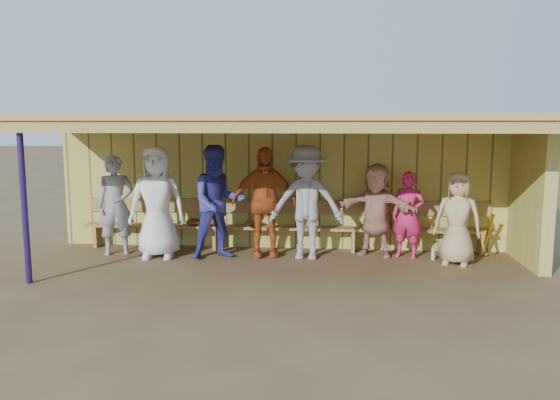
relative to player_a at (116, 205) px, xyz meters
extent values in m
plane|color=brown|center=(2.99, -0.50, -0.90)|extent=(90.00, 90.00, 0.00)
imported|color=gray|center=(0.00, 0.00, 0.00)|extent=(0.77, 0.64, 1.79)
imported|color=white|center=(0.82, -0.18, 0.09)|extent=(1.03, 0.74, 1.98)
imported|color=#34358F|center=(1.90, -0.14, 0.10)|extent=(1.19, 1.08, 1.99)
imported|color=#B5501D|center=(2.68, 0.08, 0.08)|extent=(1.21, 0.65, 1.96)
imported|color=gray|center=(3.44, -0.02, 0.10)|extent=(1.32, 0.80, 1.99)
imported|color=tan|center=(4.66, 0.27, -0.07)|extent=(1.62, 0.95, 1.66)
imported|color=#C31F56|center=(5.21, 0.18, -0.13)|extent=(0.65, 0.54, 1.53)
imported|color=tan|center=(5.97, -0.21, -0.11)|extent=(0.89, 0.74, 1.57)
cube|color=#BFB351|center=(2.99, 0.85, 0.30)|extent=(8.60, 0.20, 2.40)
cube|color=#BFB351|center=(7.19, -0.05, 0.30)|extent=(0.20, 1.62, 2.40)
cube|color=tan|center=(2.99, -0.50, 1.55)|extent=(8.80, 3.20, 0.10)
cube|color=tan|center=(2.99, -2.00, 1.42)|extent=(8.80, 0.10, 0.18)
cube|color=tan|center=(-0.81, -0.50, 1.41)|extent=(0.08, 3.00, 0.16)
cube|color=tan|center=(0.14, -0.50, 1.41)|extent=(0.08, 3.00, 0.16)
cube|color=tan|center=(1.09, -0.50, 1.41)|extent=(0.08, 3.00, 0.16)
cube|color=tan|center=(2.04, -0.50, 1.41)|extent=(0.08, 3.00, 0.16)
cube|color=tan|center=(2.99, -0.50, 1.41)|extent=(0.08, 3.00, 0.16)
cube|color=tan|center=(3.94, -0.50, 1.41)|extent=(0.08, 3.00, 0.16)
cube|color=tan|center=(4.89, -0.50, 1.41)|extent=(0.08, 3.00, 0.16)
cube|color=tan|center=(5.84, -0.50, 1.41)|extent=(0.08, 3.00, 0.16)
cube|color=tan|center=(6.79, -0.50, 1.41)|extent=(0.08, 3.00, 0.16)
cylinder|color=navy|center=(-0.61, -1.90, 0.30)|extent=(0.09, 0.09, 2.40)
cube|color=#A98048|center=(2.99, 0.56, -0.47)|extent=(7.60, 0.32, 0.05)
cube|color=#A98048|center=(2.99, 0.72, -0.10)|extent=(7.60, 0.04, 0.26)
cube|color=#A98048|center=(-0.61, 0.56, -0.70)|extent=(0.06, 0.29, 0.40)
cube|color=#A98048|center=(1.69, 0.56, -0.70)|extent=(0.06, 0.29, 0.40)
cube|color=#A98048|center=(4.28, 0.56, -0.70)|extent=(0.06, 0.29, 0.40)
cube|color=#A98048|center=(6.59, 0.56, -0.70)|extent=(0.06, 0.29, 0.40)
cylinder|color=yellow|center=(6.64, 0.36, -0.50)|extent=(0.13, 0.41, 0.80)
sphere|color=orange|center=(6.64, 0.36, -0.86)|extent=(0.08, 0.08, 0.08)
ellipsoid|color=#593319|center=(1.30, 0.51, -0.38)|extent=(0.30, 0.24, 0.14)
ellipsoid|color=#593319|center=(2.43, 0.51, -0.38)|extent=(0.30, 0.24, 0.14)
ellipsoid|color=#593319|center=(1.63, 0.51, -0.38)|extent=(0.30, 0.24, 0.14)
cylinder|color=#80B95C|center=(5.18, 0.61, -0.34)|extent=(0.07, 0.07, 0.22)
cylinder|color=orange|center=(5.30, 0.61, -0.34)|extent=(0.07, 0.07, 0.22)
cylinder|color=#94DB6D|center=(5.65, 0.06, -0.79)|extent=(0.07, 0.07, 0.22)
camera|label=1|loc=(3.81, -9.41, 1.47)|focal=35.00mm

